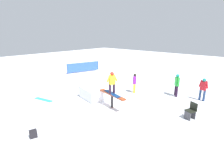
# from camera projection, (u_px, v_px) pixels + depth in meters

# --- Properties ---
(ground_plane) EXTENTS (60.00, 60.00, 0.00)m
(ground_plane) POSITION_uv_depth(u_px,v_px,m) (112.00, 107.00, 10.49)
(ground_plane) COLOR white
(rail_feature) EXTENTS (2.26, 0.73, 0.87)m
(rail_feature) POSITION_uv_depth(u_px,v_px,m) (112.00, 96.00, 10.28)
(rail_feature) COLOR black
(rail_feature) RESTS_ON ground
(snow_kicker_ramp) EXTENTS (2.06, 1.83, 0.75)m
(snow_kicker_ramp) POSITION_uv_depth(u_px,v_px,m) (95.00, 93.00, 11.90)
(snow_kicker_ramp) COLOR white
(snow_kicker_ramp) RESTS_ON ground
(main_rider_on_rail) EXTENTS (1.53, 0.73, 1.33)m
(main_rider_on_rail) POSITION_uv_depth(u_px,v_px,m) (112.00, 83.00, 10.06)
(main_rider_on_rail) COLOR navy
(main_rider_on_rail) RESTS_ON rail_feature
(bystander_purple) EXTENTS (0.34, 0.56, 1.46)m
(bystander_purple) POSITION_uv_depth(u_px,v_px,m) (135.00, 82.00, 12.82)
(bystander_purple) COLOR gold
(bystander_purple) RESTS_ON ground
(bystander_green) EXTENTS (0.48, 0.56, 1.59)m
(bystander_green) POSITION_uv_depth(u_px,v_px,m) (177.00, 84.00, 12.11)
(bystander_green) COLOR black
(bystander_green) RESTS_ON ground
(bystander_red) EXTENTS (0.62, 0.26, 1.51)m
(bystander_red) POSITION_uv_depth(u_px,v_px,m) (203.00, 88.00, 11.32)
(bystander_red) COLOR navy
(bystander_red) RESTS_ON ground
(loose_snowboard_cyan) EXTENTS (1.52, 0.63, 0.02)m
(loose_snowboard_cyan) POSITION_uv_depth(u_px,v_px,m) (44.00, 100.00, 11.66)
(loose_snowboard_cyan) COLOR #2FBACE
(loose_snowboard_cyan) RESTS_ON ground
(folding_chair) EXTENTS (0.57, 0.57, 0.88)m
(folding_chair) POSITION_uv_depth(u_px,v_px,m) (191.00, 111.00, 9.02)
(folding_chair) COLOR #3F3F44
(folding_chair) RESTS_ON ground
(backpack_on_snow) EXTENTS (0.29, 0.35, 0.34)m
(backpack_on_snow) POSITION_uv_depth(u_px,v_px,m) (33.00, 134.00, 7.45)
(backpack_on_snow) COLOR black
(backpack_on_snow) RESTS_ON ground
(safety_fence) EXTENTS (1.07, 3.67, 1.10)m
(safety_fence) POSITION_uv_depth(u_px,v_px,m) (83.00, 67.00, 19.64)
(safety_fence) COLOR blue
(safety_fence) RESTS_ON ground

